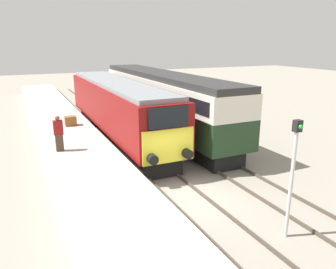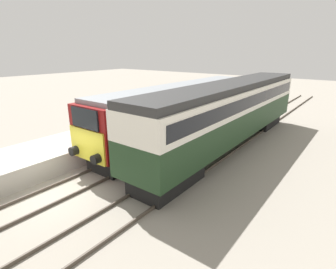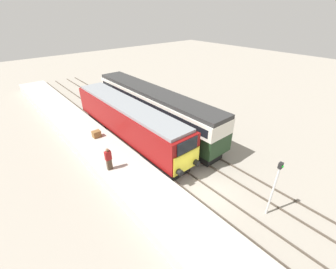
{
  "view_description": "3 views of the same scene",
  "coord_description": "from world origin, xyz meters",
  "px_view_note": "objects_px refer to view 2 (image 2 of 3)",
  "views": [
    {
      "loc": [
        -5.87,
        -10.84,
        6.21
      ],
      "look_at": [
        0.0,
        1.67,
        2.29
      ],
      "focal_mm": 35.0,
      "sensor_mm": 36.0,
      "label": 1
    },
    {
      "loc": [
        10.06,
        -5.26,
        6.02
      ],
      "look_at": [
        1.7,
        5.67,
        1.6
      ],
      "focal_mm": 28.0,
      "sensor_mm": 36.0,
      "label": 2
    },
    {
      "loc": [
        -9.4,
        -7.37,
        11.35
      ],
      "look_at": [
        1.7,
        5.67,
        1.6
      ],
      "focal_mm": 24.0,
      "sensor_mm": 36.0,
      "label": 3
    }
  ],
  "objects_px": {
    "passenger_carriage": "(231,109)",
    "person_on_platform": "(95,115)",
    "luggage_crate": "(158,113)",
    "locomotive": "(181,109)"
  },
  "relations": [
    {
      "from": "passenger_carriage",
      "to": "person_on_platform",
      "type": "distance_m",
      "value": 8.92
    },
    {
      "from": "passenger_carriage",
      "to": "locomotive",
      "type": "bearing_deg",
      "value": -171.25
    },
    {
      "from": "passenger_carriage",
      "to": "person_on_platform",
      "type": "bearing_deg",
      "value": -148.5
    },
    {
      "from": "luggage_crate",
      "to": "passenger_carriage",
      "type": "bearing_deg",
      "value": -3.34
    },
    {
      "from": "locomotive",
      "to": "luggage_crate",
      "type": "xyz_separation_m",
      "value": [
        -2.87,
        0.89,
        -0.84
      ]
    },
    {
      "from": "person_on_platform",
      "to": "luggage_crate",
      "type": "xyz_separation_m",
      "value": [
        1.32,
        5.01,
        -0.59
      ]
    },
    {
      "from": "locomotive",
      "to": "person_on_platform",
      "type": "bearing_deg",
      "value": -135.42
    },
    {
      "from": "locomotive",
      "to": "passenger_carriage",
      "type": "height_order",
      "value": "passenger_carriage"
    },
    {
      "from": "passenger_carriage",
      "to": "luggage_crate",
      "type": "distance_m",
      "value": 6.39
    },
    {
      "from": "locomotive",
      "to": "person_on_platform",
      "type": "distance_m",
      "value": 5.88
    }
  ]
}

